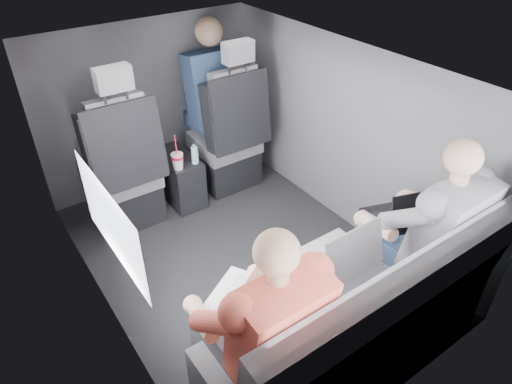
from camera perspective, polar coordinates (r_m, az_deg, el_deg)
floor at (r=3.21m, az=-1.98°, el=-8.19°), size 2.60×2.60×0.00m
ceiling at (r=2.51m, az=-2.61°, el=15.16°), size 2.60×2.60×0.00m
panel_left at (r=2.52m, az=-19.62°, el=-4.45°), size 0.02×2.60×1.35m
panel_right at (r=3.31m, az=10.95°, el=6.81°), size 0.02×2.60×1.35m
panel_front at (r=3.84m, az=-13.20°, el=10.49°), size 1.80×0.02×1.35m
panel_back at (r=2.09m, az=18.44°, el=-13.89°), size 1.80×0.02×1.35m
side_window at (r=2.16m, az=-17.72°, el=-3.77°), size 0.02×0.75×0.42m
seatbelt at (r=3.46m, az=-2.20°, el=10.97°), size 0.35×0.11×0.59m
front_seat_left at (r=3.44m, az=-16.24°, el=1.88°), size 0.52×0.58×1.26m
front_seat_right at (r=3.76m, az=-3.50°, el=6.21°), size 0.52×0.58×1.26m
center_console at (r=3.71m, az=-9.60°, el=1.75°), size 0.24×0.48×0.41m
rear_bench at (r=2.45m, az=12.40°, el=-16.48°), size 1.60×0.57×0.92m
soda_cup at (r=3.41m, az=-9.78°, el=3.90°), size 0.09×0.09×0.28m
water_bottle at (r=3.47m, az=-7.67°, el=4.63°), size 0.05×0.05×0.15m
laptop_white at (r=2.11m, az=-1.61°, el=-12.72°), size 0.37×0.40×0.22m
laptop_silver at (r=2.33m, az=10.32°, el=-7.60°), size 0.36×0.32×0.26m
laptop_black at (r=2.68m, az=17.92°, el=-2.69°), size 0.39×0.39×0.24m
passenger_rear_left at (r=2.01m, az=0.35°, el=-16.45°), size 0.49×0.61×1.20m
passenger_rear_right at (r=2.59m, az=20.00°, el=-4.68°), size 0.50×0.62×1.22m
passenger_front_right at (r=3.82m, az=-5.48°, el=12.58°), size 0.43×0.43×0.91m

